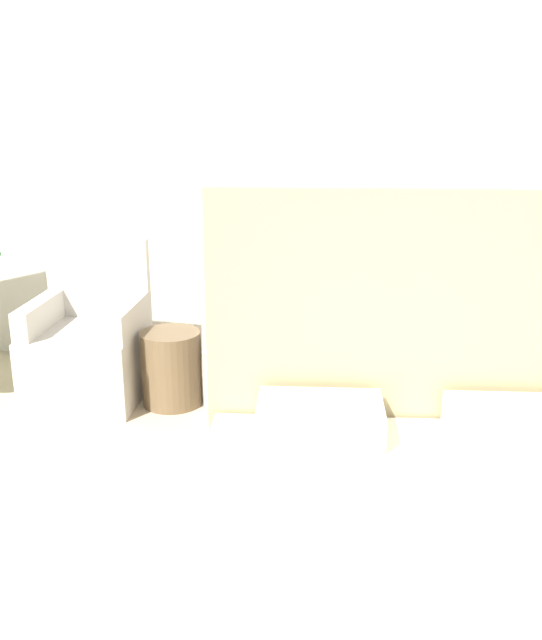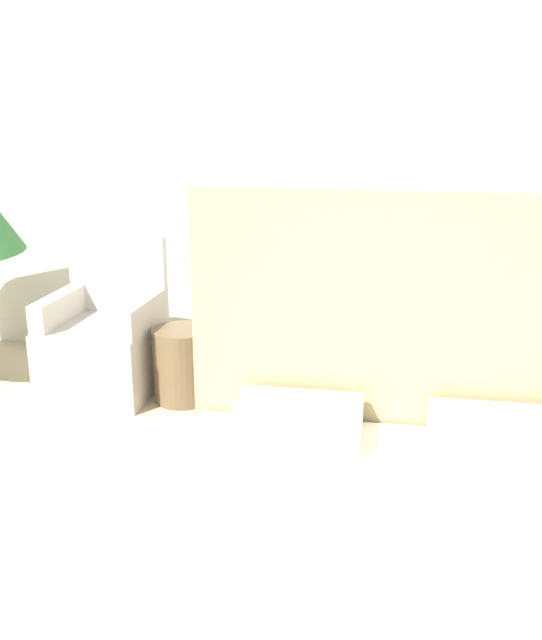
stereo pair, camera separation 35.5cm
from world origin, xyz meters
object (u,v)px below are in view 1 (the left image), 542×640
Objects in this scene: armchair_near_window_left at (88,352)px; armchair_near_window_right at (259,356)px; bed at (438,583)px; side_table at (172,368)px.

armchair_near_window_left and armchair_near_window_right have the same top height.
bed is 4.41× the size of side_table.
side_table is (-1.24, 1.95, -0.06)m from bed.
armchair_near_window_left is at bearing 173.35° from armchair_near_window_right.
side_table is at bearing -4.71° from armchair_near_window_left.
armchair_near_window_left is 1.03m from armchair_near_window_right.
armchair_near_window_right is (-0.72, 2.02, 0.01)m from bed.
armchair_near_window_right is 0.52m from side_table.
bed is 2.15m from armchair_near_window_right.
side_table is (-0.51, -0.07, -0.06)m from armchair_near_window_right.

